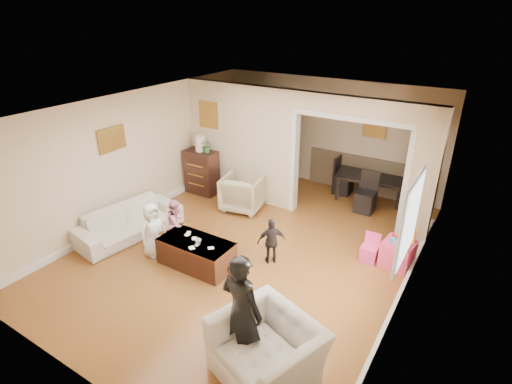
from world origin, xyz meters
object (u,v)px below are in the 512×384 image
Objects in this scene: armchair_back at (243,193)px; armchair_front at (267,351)px; dining_table at (374,188)px; child_toddler at (272,241)px; adult_person at (242,312)px; child_kneel_a at (153,230)px; play_table at (397,254)px; child_kneel_b at (177,223)px; table_lamp at (200,144)px; cyan_cup at (393,240)px; coffee_table at (197,253)px; dresser at (202,172)px; coffee_cup at (198,242)px; sofa at (129,222)px.

armchair_back is 4.43m from armchair_front.
dining_table is 3.48m from child_toddler.
child_toddler reaches higher than armchair_front.
adult_person is 1.56× the size of child_kneel_a.
play_table is 0.28× the size of dining_table.
adult_person is at bearing -103.74° from child_kneel_a.
adult_person reaches higher than child_kneel_b.
armchair_back is 3.45m from play_table.
cyan_cup is at bearing -7.99° from table_lamp.
play_table is 3.93m from child_kneel_b.
cyan_cup is 0.08× the size of child_kneel_a.
child_toddler reaches higher than coffee_table.
dresser is (-1.31, 0.20, 0.14)m from armchair_back.
armchair_front reaches higher than cyan_cup.
child_kneel_a is at bearing 177.54° from armchair_front.
armchair_front is 1.12× the size of dresser.
dining_table is 5.05m from child_kneel_a.
child_kneel_b reaches higher than armchair_front.
child_toddler reaches higher than armchair_back.
adult_person is 2.22m from child_toddler.
cyan_cup is at bearing 169.17° from child_toddler.
child_kneel_b is (0.15, 0.45, -0.03)m from child_kneel_a.
cyan_cup is at bearing -74.04° from dining_table.
child_kneel_a is (-0.95, -0.10, -0.02)m from coffee_cup.
sofa is 2.37× the size of armchair_back.
dining_table is at bearing -150.92° from armchair_back.
child_toddler is at bearing -150.53° from cyan_cup.
sofa is 20.25× the size of coffee_cup.
sofa is at bearing -159.77° from play_table.
armchair_back is at bearing 105.01° from coffee_cup.
play_table is at bearing -87.79° from child_kneel_b.
table_lamp is (-3.99, 3.73, 0.84)m from armchair_front.
child_kneel_b is (-3.52, -1.45, -0.04)m from cyan_cup.
cyan_cup is at bearing 31.82° from coffee_table.
table_lamp is at bearing -161.42° from dining_table.
child_toddler is at bearing 40.10° from coffee_cup.
coffee_table is at bearing 91.96° from armchair_back.
child_kneel_b is at bearing -27.05° from adult_person.
coffee_table is 2.63× the size of play_table.
dining_table reaches higher than cyan_cup.
play_table is at bearing -71.57° from dining_table.
adult_person is (3.62, -3.71, 0.26)m from dresser.
adult_person reaches higher than table_lamp.
armchair_back reaches higher than cyan_cup.
dresser reaches higher than sofa.
coffee_cup is 0.10× the size of child_kneel_a.
armchair_back is 8.53× the size of coffee_cup.
cyan_cup is at bearing -102.86° from adult_person.
adult_person is (1.81, -1.30, 0.54)m from coffee_table.
armchair_front is 0.68× the size of dining_table.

